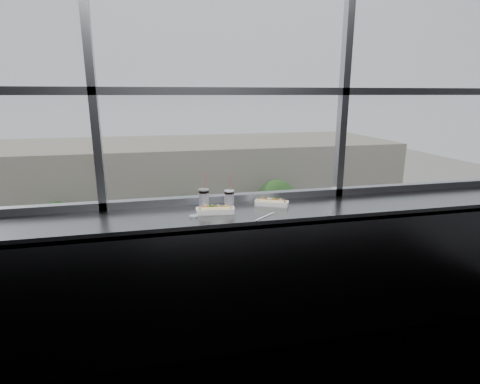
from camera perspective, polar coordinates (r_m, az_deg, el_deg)
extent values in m
plane|color=black|center=(3.35, -1.71, -10.50)|extent=(6.00, 0.00, 6.00)
plane|color=silver|center=(3.07, -2.06, 20.70)|extent=(6.00, 0.00, 6.00)
cube|color=gray|center=(2.91, -0.74, -3.47)|extent=(6.00, 0.55, 0.06)
cube|color=gray|center=(2.89, 0.40, -14.86)|extent=(6.00, 0.04, 1.04)
cube|color=white|center=(2.85, -3.78, -3.21)|extent=(0.30, 0.13, 0.01)
cube|color=white|center=(2.84, -3.78, -2.84)|extent=(0.30, 0.13, 0.04)
cylinder|color=#D5BD7E|center=(2.84, -3.78, -2.68)|extent=(0.23, 0.07, 0.05)
cylinder|color=brown|center=(2.84, -3.79, -2.42)|extent=(0.24, 0.06, 0.03)
cube|color=white|center=(3.05, 4.83, -2.03)|extent=(0.28, 0.19, 0.01)
cube|color=white|center=(3.04, 4.84, -1.70)|extent=(0.28, 0.19, 0.04)
cylinder|color=#D5BD7E|center=(3.04, 4.84, -1.56)|extent=(0.21, 0.13, 0.05)
cylinder|color=brown|center=(3.04, 4.85, -1.34)|extent=(0.21, 0.12, 0.03)
cylinder|color=white|center=(2.93, -5.52, -1.21)|extent=(0.08, 0.08, 0.16)
cylinder|color=black|center=(2.91, -5.55, 0.10)|extent=(0.08, 0.08, 0.02)
cylinder|color=silver|center=(2.91, -5.56, 0.35)|extent=(0.09, 0.09, 0.01)
cylinder|color=#D35753|center=(2.89, -5.36, 1.69)|extent=(0.01, 0.04, 0.16)
cylinder|color=white|center=(2.92, -1.66, -1.28)|extent=(0.07, 0.07, 0.15)
cylinder|color=black|center=(2.90, -1.67, -0.04)|extent=(0.08, 0.08, 0.02)
cylinder|color=silver|center=(2.90, -1.67, 0.19)|extent=(0.08, 0.08, 0.01)
cylinder|color=#D35753|center=(2.88, -1.45, 1.45)|extent=(0.01, 0.04, 0.15)
cylinder|color=white|center=(2.76, 3.77, -3.76)|extent=(0.19, 0.15, 0.01)
ellipsoid|color=silver|center=(2.78, -7.02, -3.60)|extent=(0.09, 0.06, 0.02)
plane|color=gray|center=(48.26, -11.70, -1.25)|extent=(120.00, 120.00, 0.00)
cube|color=black|center=(26.38, -10.29, -14.98)|extent=(80.00, 10.00, 0.06)
cube|color=gray|center=(33.59, -10.98, -8.31)|extent=(80.00, 6.00, 0.04)
cube|color=gray|center=(41.96, -11.78, 2.00)|extent=(50.00, 14.00, 8.00)
imported|color=#681E01|center=(29.59, -7.32, -9.22)|extent=(2.59, 6.01, 1.99)
imported|color=#B81E34|center=(22.43, -6.11, -17.12)|extent=(3.38, 7.02, 2.27)
imported|color=#BCBCBC|center=(23.69, 8.11, -15.79)|extent=(2.54, 5.84, 1.93)
imported|color=#BCBCBC|center=(31.55, 8.98, -7.80)|extent=(2.96, 5.96, 1.92)
imported|color=black|center=(22.94, -24.35, -18.10)|extent=(3.25, 6.24, 1.99)
imported|color=#2D40B2|center=(26.30, 21.07, -13.30)|extent=(3.19, 6.34, 2.04)
imported|color=#66605B|center=(33.50, 1.83, -6.35)|extent=(0.82, 0.62, 1.85)
imported|color=#66605B|center=(32.64, -10.28, -6.98)|extent=(0.91, 0.68, 2.05)
cylinder|color=#47382B|center=(34.11, -25.65, -7.18)|extent=(0.23, 0.23, 2.26)
sphere|color=#2C641C|center=(33.44, -26.04, -3.87)|extent=(3.01, 3.01, 3.01)
cylinder|color=#47382B|center=(33.25, -8.04, -6.38)|extent=(0.22, 0.22, 2.24)
sphere|color=#2C641C|center=(32.58, -8.17, -3.01)|extent=(2.98, 2.98, 2.98)
cylinder|color=#47382B|center=(34.71, 5.49, -4.99)|extent=(0.27, 0.27, 2.69)
sphere|color=#2C641C|center=(33.96, 5.59, -1.07)|extent=(3.58, 3.58, 3.58)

